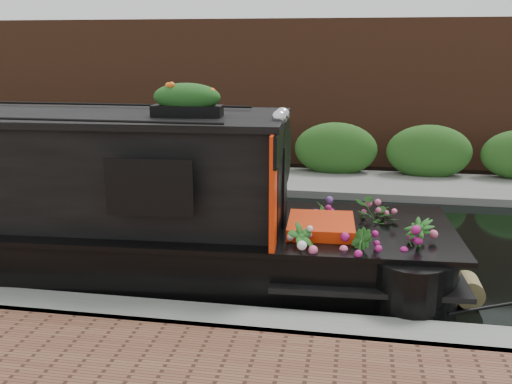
# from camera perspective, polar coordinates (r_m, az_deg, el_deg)

# --- Properties ---
(ground) EXTENTS (80.00, 80.00, 0.00)m
(ground) POSITION_cam_1_polar(r_m,az_deg,el_deg) (10.16, -5.40, -4.63)
(ground) COLOR black
(ground) RESTS_ON ground
(near_bank_coping) EXTENTS (40.00, 0.60, 0.50)m
(near_bank_coping) POSITION_cam_1_polar(r_m,az_deg,el_deg) (7.29, -12.40, -13.01)
(near_bank_coping) COLOR slate
(near_bank_coping) RESTS_ON ground
(far_bank_path) EXTENTS (40.00, 2.40, 0.34)m
(far_bank_path) POSITION_cam_1_polar(r_m,az_deg,el_deg) (14.08, -0.92, 0.92)
(far_bank_path) COLOR slate
(far_bank_path) RESTS_ON ground
(far_hedge) EXTENTS (40.00, 1.10, 2.80)m
(far_hedge) POSITION_cam_1_polar(r_m,az_deg,el_deg) (14.94, -0.27, 1.73)
(far_hedge) COLOR #27561C
(far_hedge) RESTS_ON ground
(far_brick_wall) EXTENTS (40.00, 1.00, 8.00)m
(far_brick_wall) POSITION_cam_1_polar(r_m,az_deg,el_deg) (16.97, 1.00, 3.29)
(far_brick_wall) COLOR #59301E
(far_brick_wall) RESTS_ON ground
(rope_fender) EXTENTS (0.37, 0.45, 0.37)m
(rope_fender) POSITION_cam_1_polar(r_m,az_deg,el_deg) (8.14, 20.41, -9.14)
(rope_fender) COLOR olive
(rope_fender) RESTS_ON ground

